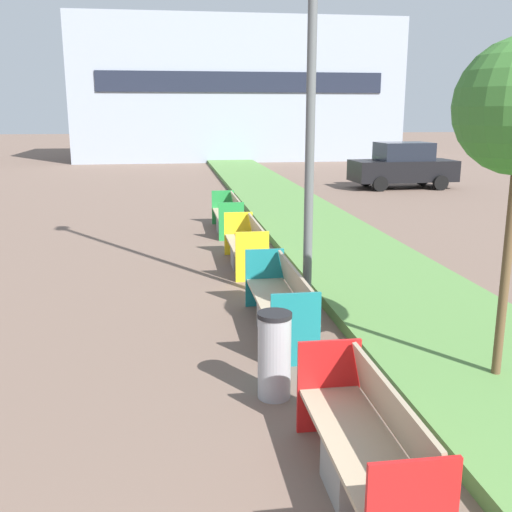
{
  "coord_description": "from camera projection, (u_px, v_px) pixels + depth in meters",
  "views": [
    {
      "loc": [
        -0.57,
        -0.19,
        3.06
      ],
      "look_at": [
        0.9,
        9.9,
        0.6
      ],
      "focal_mm": 42.0,
      "sensor_mm": 36.0,
      "label": 1
    }
  ],
  "objects": [
    {
      "name": "bench_yellow_frame",
      "position": [
        247.0,
        249.0,
        12.07
      ],
      "size": [
        0.65,
        2.24,
        0.94
      ],
      "color": "gray",
      "rests_on": "ground"
    },
    {
      "name": "bench_green_frame",
      "position": [
        228.0,
        218.0,
        15.63
      ],
      "size": [
        0.65,
        2.3,
        0.94
      ],
      "color": "gray",
      "rests_on": "ground"
    },
    {
      "name": "bench_red_frame",
      "position": [
        365.0,
        452.0,
        4.86
      ],
      "size": [
        0.65,
        2.07,
        0.94
      ],
      "color": "gray",
      "rests_on": "ground"
    },
    {
      "name": "parked_car_distant",
      "position": [
        403.0,
        166.0,
        24.49
      ],
      "size": [
        4.27,
        2.0,
        1.86
      ],
      "rotation": [
        0.0,
        0.0,
        0.04
      ],
      "color": "black",
      "rests_on": "ground"
    },
    {
      "name": "bench_teal_frame",
      "position": [
        281.0,
        306.0,
        8.47
      ],
      "size": [
        0.65,
        2.43,
        0.94
      ],
      "color": "gray",
      "rests_on": "ground"
    },
    {
      "name": "building_backdrop",
      "position": [
        234.0,
        92.0,
        40.25
      ],
      "size": [
        20.58,
        8.88,
        8.74
      ],
      "color": "#939EAD",
      "rests_on": "ground"
    },
    {
      "name": "street_lamp_post",
      "position": [
        313.0,
        14.0,
        8.56
      ],
      "size": [
        0.24,
        0.44,
        8.07
      ],
      "color": "#56595B",
      "rests_on": "ground"
    },
    {
      "name": "planter_grass_strip",
      "position": [
        347.0,
        253.0,
        12.95
      ],
      "size": [
        2.8,
        120.0,
        0.18
      ],
      "color": "#568442",
      "rests_on": "ground"
    },
    {
      "name": "litter_bin",
      "position": [
        274.0,
        355.0,
        6.49
      ],
      "size": [
        0.38,
        0.38,
        0.97
      ],
      "color": "#9EA0A5",
      "rests_on": "ground"
    }
  ]
}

